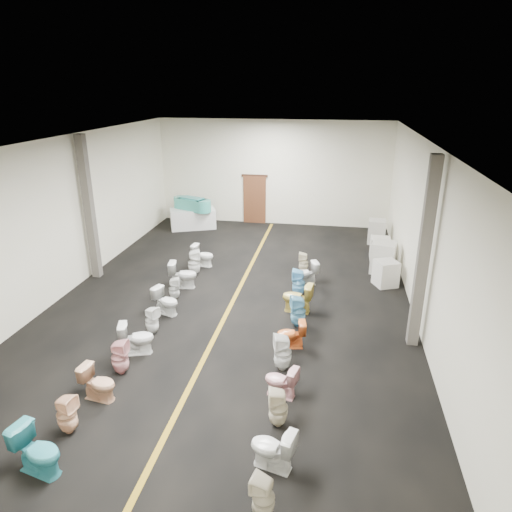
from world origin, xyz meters
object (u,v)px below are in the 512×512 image
object	(u,v)px
toilet_left_1	(67,414)
toilet_left_9	(194,263)
appliance_crate_b	(383,257)
toilet_left_2	(99,383)
toilet_right_6	(298,311)
toilet_right_10	(304,262)
bathtub	(192,204)
toilet_right_3	(281,381)
toilet_right_1	(272,449)
toilet_left_10	(203,255)
toilet_left_7	(174,289)
appliance_crate_c	(380,248)
toilet_left_5	(152,320)
toilet_right_7	(297,298)
toilet_right_8	(299,283)
toilet_right_4	(283,352)
toilet_left_3	(120,357)
toilet_left_0	(38,451)
display_table	(193,219)
toilet_left_6	(166,301)
toilet_right_9	(306,273)
toilet_right_5	(291,334)
toilet_right_2	(278,408)
appliance_crate_a	(386,273)
toilet_left_8	(183,275)
toilet_right_0	(263,498)
appliance_crate_d	(377,232)
toilet_left_4	(137,338)

from	to	relation	value
toilet_left_1	toilet_left_9	size ratio (longest dim) A/B	0.89
appliance_crate_b	toilet_left_2	world-z (taller)	appliance_crate_b
toilet_right_6	toilet_right_10	size ratio (longest dim) A/B	1.23
bathtub	appliance_crate_b	xyz separation A→B (m)	(7.68, -3.71, -0.56)
toilet_left_1	toilet_right_3	distance (m)	3.97
toilet_right_1	toilet_right_10	size ratio (longest dim) A/B	1.10
toilet_left_10	toilet_left_7	bearing A→B (deg)	-175.01
appliance_crate_c	bathtub	bearing A→B (deg)	162.46
toilet_left_5	toilet_right_7	world-z (taller)	toilet_right_7
toilet_left_1	toilet_left_10	size ratio (longest dim) A/B	1.02
toilet_left_1	toilet_right_8	size ratio (longest dim) A/B	0.93
toilet_right_7	toilet_right_4	bearing A→B (deg)	6.20
toilet_left_3	toilet_right_1	bearing A→B (deg)	-122.29
toilet_right_1	toilet_left_0	bearing A→B (deg)	-63.90
display_table	toilet_left_10	distance (m)	4.53
toilet_left_2	toilet_right_4	world-z (taller)	toilet_right_4
toilet_left_6	toilet_right_3	world-z (taller)	toilet_left_6
toilet_right_9	toilet_right_5	bearing A→B (deg)	-22.32
display_table	toilet_right_2	world-z (taller)	display_table
appliance_crate_a	toilet_right_3	size ratio (longest dim) A/B	1.17
toilet_left_8	toilet_right_0	xyz separation A→B (m)	(3.68, -7.44, -0.05)
toilet_right_7	toilet_right_10	size ratio (longest dim) A/B	1.21
toilet_left_0	toilet_right_7	bearing A→B (deg)	-17.01
toilet_left_1	toilet_right_10	bearing A→B (deg)	-14.35
toilet_right_6	toilet_right_9	world-z (taller)	toilet_right_6
toilet_left_2	toilet_left_6	size ratio (longest dim) A/B	0.97
display_table	toilet_right_3	xyz separation A→B (m)	(5.17, -10.71, -0.08)
toilet_left_7	toilet_right_1	distance (m)	6.74
toilet_left_9	toilet_right_3	size ratio (longest dim) A/B	1.26
toilet_right_8	toilet_right_9	distance (m)	0.84
appliance_crate_b	toilet_right_2	world-z (taller)	appliance_crate_b
toilet_left_7	toilet_left_8	xyz separation A→B (m)	(-0.01, 0.85, 0.08)
toilet_left_3	toilet_left_10	size ratio (longest dim) A/B	1.06
toilet_right_3	appliance_crate_d	bearing A→B (deg)	-179.38
toilet_right_1	toilet_right_5	xyz separation A→B (m)	(-0.08, 3.67, -0.04)
toilet_right_10	display_table	bearing A→B (deg)	-130.38
toilet_left_10	toilet_right_8	distance (m)	3.88
toilet_right_3	toilet_right_6	size ratio (longest dim) A/B	0.80
display_table	toilet_right_0	xyz separation A→B (m)	(5.26, -13.47, -0.05)
toilet_left_1	appliance_crate_b	bearing A→B (deg)	-26.16
bathtub	appliance_crate_c	bearing A→B (deg)	4.91
toilet_right_0	toilet_right_7	size ratio (longest dim) A/B	0.87
toilet_left_1	toilet_left_6	world-z (taller)	toilet_left_1
appliance_crate_a	toilet_right_6	distance (m)	3.89
toilet_left_3	toilet_left_7	size ratio (longest dim) A/B	1.18
toilet_right_1	toilet_right_3	world-z (taller)	toilet_right_1
toilet_right_5	toilet_right_7	distance (m)	1.84
toilet_left_4	toilet_right_5	size ratio (longest dim) A/B	1.15
bathtub	toilet_right_1	bearing A→B (deg)	-44.81
toilet_right_8	bathtub	bearing A→B (deg)	-140.09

